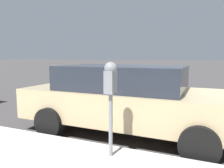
{
  "coord_description": "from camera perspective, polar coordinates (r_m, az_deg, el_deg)",
  "views": [
    {
      "loc": [
        -5.5,
        -0.56,
        1.69
      ],
      "look_at": [
        -2.16,
        0.88,
        1.23
      ],
      "focal_mm": 35.0,
      "sensor_mm": 36.0,
      "label": 1
    }
  ],
  "objects": [
    {
      "name": "car_tan",
      "position": [
        4.78,
        4.14,
        -3.69
      ],
      "size": [
        2.06,
        4.72,
        1.49
      ],
      "rotation": [
        0.0,
        0.0,
        3.13
      ],
      "color": "tan",
      "rests_on": "ground_plane"
    },
    {
      "name": "parking_meter",
      "position": [
        3.23,
        -0.36,
        -0.28
      ],
      "size": [
        0.21,
        0.19,
        1.44
      ],
      "color": "gray",
      "rests_on": "sidewalk"
    },
    {
      "name": "ground_plane",
      "position": [
        5.78,
        16.93,
        -10.14
      ],
      "size": [
        220.0,
        220.0,
        0.0
      ],
      "primitive_type": "plane",
      "color": "#3D3A3A"
    }
  ]
}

